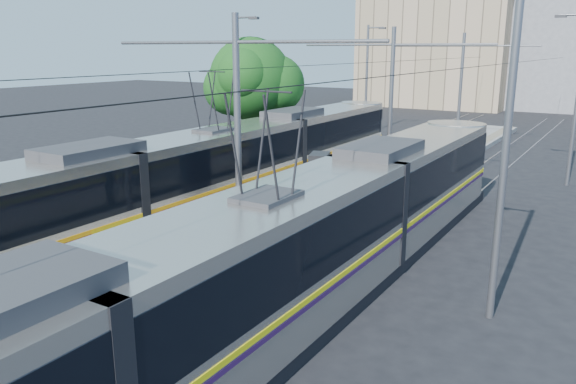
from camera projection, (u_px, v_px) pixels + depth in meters
The scene contains 11 objects.
platform at pixel (362, 192), 24.82m from camera, with size 4.00×50.00×0.30m, color gray.
tactile_strip_left at pixel (333, 185), 25.52m from camera, with size 0.70×50.00×0.01m, color gray.
tactile_strip_right at pixel (393, 193), 24.04m from camera, with size 0.70×50.00×0.01m, color gray.
rails at pixel (362, 195), 24.86m from camera, with size 8.71×70.00×0.03m.
tram_left at pixel (215, 172), 21.57m from camera, with size 2.43×28.77×5.50m.
tram_right at pixel (268, 264), 12.00m from camera, with size 2.43×30.22×5.50m.
catenary at pixel (334, 97), 21.40m from camera, with size 9.20×70.00×7.00m.
street_lamps at pixel (399, 94), 27.12m from camera, with size 15.18×38.22×8.00m.
shelter at pixel (319, 185), 20.15m from camera, with size 0.99×1.25×2.42m.
tree at pixel (257, 81), 29.40m from camera, with size 4.78×4.42×6.94m.
building_left at pixel (441, 49), 63.81m from camera, with size 16.32×12.24×12.61m.
Camera 1 is at (9.89, -5.16, 6.32)m, focal length 35.00 mm.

